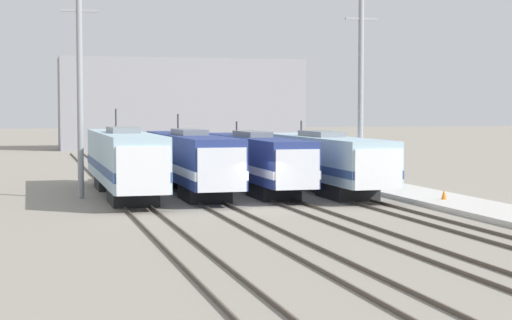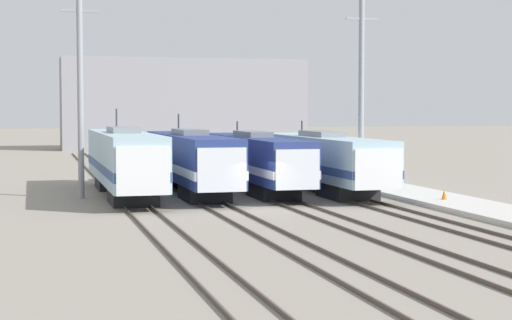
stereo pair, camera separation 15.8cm
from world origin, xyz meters
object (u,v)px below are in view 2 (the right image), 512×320
Objects in this scene: locomotive_far_right at (324,161)px; catenary_tower_right at (361,91)px; locomotive_center_right at (255,160)px; traffic_cone at (444,194)px; locomotive_center_left at (191,161)px; locomotive_far_left at (124,161)px; catenary_tower_left at (80,90)px.

catenary_tower_right reaches higher than locomotive_far_right.
traffic_cone is at bearing -49.69° from locomotive_center_right.
locomotive_far_right is (8.60, -0.95, -0.07)m from locomotive_center_left.
locomotive_center_right is at bearing 130.31° from traffic_cone.
locomotive_center_right is at bearing 167.25° from catenary_tower_right.
locomotive_far_left is 16.01m from catenary_tower_right.
catenary_tower_right is at bearing 101.30° from traffic_cone.
locomotive_far_left is 1.00× the size of locomotive_far_right.
traffic_cone is (17.10, -8.90, -1.64)m from locomotive_far_left.
locomotive_center_right is (4.30, 0.43, -0.08)m from locomotive_center_left.
catenary_tower_left is 21.88× the size of traffic_cone.
locomotive_center_left is 0.97× the size of locomotive_center_right.
locomotive_center_left is 16.06m from traffic_cone.
locomotive_far_left is 12.91m from locomotive_far_right.
locomotive_center_left reaches higher than traffic_cone.
locomotive_center_left is at bearing 9.12° from catenary_tower_left.
locomotive_center_left is 32.69× the size of traffic_cone.
catenary_tower_left and catenary_tower_right have the same top height.
locomotive_center_left reaches higher than locomotive_center_right.
catenary_tower_right is 10.51m from traffic_cone.
locomotive_center_right is 1.54× the size of catenary_tower_right.
locomotive_center_right is at bearing 7.80° from catenary_tower_left.
locomotive_center_right is 1.54× the size of catenary_tower_left.
catenary_tower_right is (6.80, -1.54, 4.52)m from locomotive_center_right.
locomotive_far_left is 4.36m from locomotive_center_left.
catenary_tower_left is (-2.64, -0.43, 4.35)m from locomotive_far_left.
traffic_cone is at bearing -78.70° from catenary_tower_right.
locomotive_far_left reaches higher than locomotive_far_right.
catenary_tower_right is (18.04, 0.00, 0.00)m from catenary_tower_left.
locomotive_far_left is 32.81× the size of traffic_cone.
traffic_cone is at bearing -27.51° from locomotive_far_left.
locomotive_center_right is 1.03× the size of locomotive_far_right.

